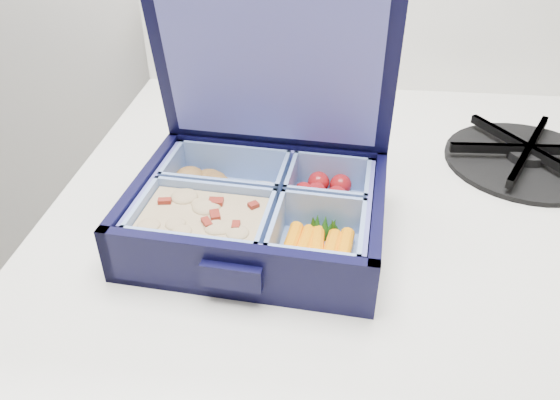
# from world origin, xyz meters

# --- Properties ---
(bento_box) EXTENTS (0.23, 0.19, 0.05)m
(bento_box) POSITION_xyz_m (0.44, 1.58, 0.94)
(bento_box) COLOR black
(bento_box) RESTS_ON stove
(burner_grate) EXTENTS (0.18, 0.18, 0.02)m
(burner_grate) POSITION_xyz_m (0.71, 1.73, 0.93)
(burner_grate) COLOR black
(burner_grate) RESTS_ON stove
(burner_grate_rear) EXTENTS (0.20, 0.20, 0.02)m
(burner_grate_rear) POSITION_xyz_m (0.41, 1.87, 0.92)
(burner_grate_rear) COLOR black
(burner_grate_rear) RESTS_ON stove
(fork) EXTENTS (0.08, 0.20, 0.01)m
(fork) POSITION_xyz_m (0.48, 1.72, 0.92)
(fork) COLOR #AAAAAA
(fork) RESTS_ON stove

